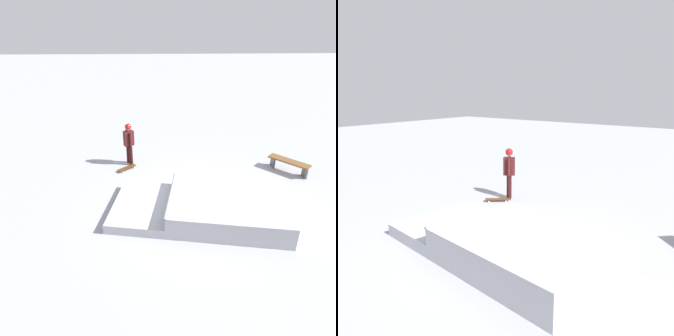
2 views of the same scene
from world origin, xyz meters
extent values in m
plane|color=#A8AAB2|center=(0.00, 0.00, 0.00)|extent=(60.00, 60.00, 0.00)
cube|color=#B0B3BB|center=(-0.75, 0.58, 0.35)|extent=(3.97, 3.14, 0.70)
cube|color=#B0B3BB|center=(1.91, 0.15, 0.15)|extent=(2.19, 2.85, 0.30)
cylinder|color=gray|center=(1.02, 0.29, 0.70)|extent=(0.49, 2.58, 0.08)
cylinder|color=black|center=(2.50, -3.09, 0.41)|extent=(0.15, 0.15, 0.82)
cylinder|color=black|center=(2.62, -3.28, 0.41)|extent=(0.15, 0.15, 0.82)
cube|color=#4C1919|center=(2.56, -3.18, 1.12)|extent=(0.44, 0.39, 0.60)
cylinder|color=#4C1919|center=(2.47, -3.03, 1.12)|extent=(0.09, 0.09, 0.60)
cylinder|color=#4C1919|center=(2.66, -3.33, 1.12)|extent=(0.09, 0.09, 0.60)
sphere|color=tan|center=(2.56, -3.18, 1.57)|extent=(0.22, 0.22, 0.22)
sphere|color=#A51919|center=(2.56, -3.18, 1.60)|extent=(0.25, 0.25, 0.25)
cube|color=#593314|center=(2.66, -2.66, 0.08)|extent=(0.73, 0.68, 0.02)
cylinder|color=silver|center=(2.79, -2.39, 0.03)|extent=(0.06, 0.06, 0.06)
cylinder|color=silver|center=(2.94, -2.56, 0.03)|extent=(0.06, 0.06, 0.06)
cylinder|color=silver|center=(2.37, -2.76, 0.03)|extent=(0.06, 0.06, 0.06)
cylinder|color=silver|center=(2.52, -2.94, 0.03)|extent=(0.06, 0.06, 0.06)
cube|color=brown|center=(-3.65, -2.34, 0.45)|extent=(1.43, 1.40, 0.06)
cube|color=#4C4C51|center=(-3.19, -2.79, 0.21)|extent=(0.08, 0.36, 0.42)
cube|color=#4C4C51|center=(-4.12, -1.89, 0.21)|extent=(0.08, 0.36, 0.42)
camera|label=1|loc=(1.32, 8.95, 6.25)|focal=35.54mm
camera|label=2|loc=(-4.80, 6.51, 3.67)|focal=39.76mm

